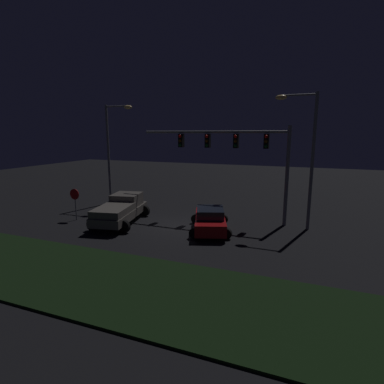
{
  "coord_description": "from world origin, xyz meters",
  "views": [
    {
      "loc": [
        7.94,
        -17.59,
        6.0
      ],
      "look_at": [
        1.09,
        0.22,
        2.29
      ],
      "focal_mm": 28.25,
      "sensor_mm": 36.0,
      "label": 1
    }
  ],
  "objects_px": {
    "pickup_truck": "(121,208)",
    "street_lamp_left": "(113,143)",
    "traffic_signal_gantry": "(236,148)",
    "stop_sign": "(75,198)",
    "street_lamp_right": "(305,146)",
    "car_sedan": "(210,220)"
  },
  "relations": [
    {
      "from": "traffic_signal_gantry",
      "to": "street_lamp_left",
      "type": "xyz_separation_m",
      "value": [
        -10.82,
        1.32,
        0.19
      ]
    },
    {
      "from": "pickup_truck",
      "to": "street_lamp_left",
      "type": "bearing_deg",
      "value": 27.69
    },
    {
      "from": "pickup_truck",
      "to": "traffic_signal_gantry",
      "type": "xyz_separation_m",
      "value": [
        7.1,
        3.28,
        4.03
      ]
    },
    {
      "from": "pickup_truck",
      "to": "street_lamp_right",
      "type": "xyz_separation_m",
      "value": [
        11.44,
        2.94,
        4.26
      ]
    },
    {
      "from": "car_sedan",
      "to": "stop_sign",
      "type": "distance_m",
      "value": 9.64
    },
    {
      "from": "pickup_truck",
      "to": "street_lamp_left",
      "type": "height_order",
      "value": "street_lamp_left"
    },
    {
      "from": "street_lamp_left",
      "to": "stop_sign",
      "type": "distance_m",
      "value": 6.43
    },
    {
      "from": "car_sedan",
      "to": "traffic_signal_gantry",
      "type": "height_order",
      "value": "traffic_signal_gantry"
    },
    {
      "from": "traffic_signal_gantry",
      "to": "street_lamp_right",
      "type": "relative_size",
      "value": 1.23
    },
    {
      "from": "car_sedan",
      "to": "traffic_signal_gantry",
      "type": "distance_m",
      "value": 5.26
    },
    {
      "from": "car_sedan",
      "to": "street_lamp_right",
      "type": "distance_m",
      "value": 7.37
    },
    {
      "from": "pickup_truck",
      "to": "traffic_signal_gantry",
      "type": "distance_m",
      "value": 8.8
    },
    {
      "from": "street_lamp_left",
      "to": "stop_sign",
      "type": "bearing_deg",
      "value": -85.72
    },
    {
      "from": "car_sedan",
      "to": "street_lamp_left",
      "type": "xyz_separation_m",
      "value": [
        -9.94,
        4.24,
        4.48
      ]
    },
    {
      "from": "stop_sign",
      "to": "street_lamp_left",
      "type": "bearing_deg",
      "value": 94.28
    },
    {
      "from": "pickup_truck",
      "to": "car_sedan",
      "type": "relative_size",
      "value": 1.2
    },
    {
      "from": "street_lamp_left",
      "to": "street_lamp_right",
      "type": "distance_m",
      "value": 15.25
    },
    {
      "from": "pickup_truck",
      "to": "car_sedan",
      "type": "bearing_deg",
      "value": -97.87
    },
    {
      "from": "traffic_signal_gantry",
      "to": "stop_sign",
      "type": "xyz_separation_m",
      "value": [
        -10.43,
        -3.96,
        -3.47
      ]
    },
    {
      "from": "car_sedan",
      "to": "stop_sign",
      "type": "bearing_deg",
      "value": 77.42
    },
    {
      "from": "car_sedan",
      "to": "street_lamp_left",
      "type": "relative_size",
      "value": 0.57
    },
    {
      "from": "pickup_truck",
      "to": "stop_sign",
      "type": "xyz_separation_m",
      "value": [
        -3.32,
        -0.68,
        0.56
      ]
    }
  ]
}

